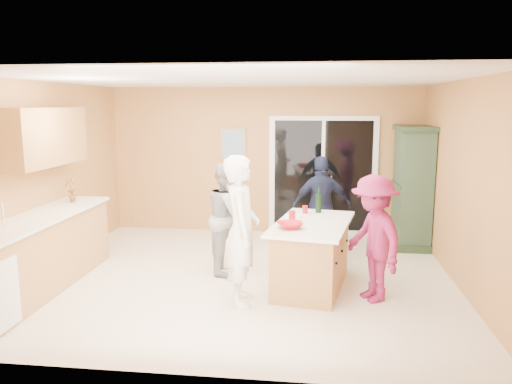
# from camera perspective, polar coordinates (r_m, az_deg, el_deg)

# --- Properties ---
(floor) EXTENTS (5.50, 5.50, 0.00)m
(floor) POSITION_cam_1_polar(r_m,az_deg,el_deg) (6.80, -1.38, -9.71)
(floor) COLOR beige
(floor) RESTS_ON ground
(ceiling) EXTENTS (5.50, 5.00, 0.10)m
(ceiling) POSITION_cam_1_polar(r_m,az_deg,el_deg) (6.41, -1.47, 12.75)
(ceiling) COLOR white
(ceiling) RESTS_ON wall_back
(wall_back) EXTENTS (5.50, 0.10, 2.60)m
(wall_back) POSITION_cam_1_polar(r_m,az_deg,el_deg) (8.94, 0.90, 3.59)
(wall_back) COLOR #E1A35C
(wall_back) RESTS_ON ground
(wall_front) EXTENTS (5.50, 0.10, 2.60)m
(wall_front) POSITION_cam_1_polar(r_m,az_deg,el_deg) (4.07, -6.54, -4.11)
(wall_front) COLOR #E1A35C
(wall_front) RESTS_ON ground
(wall_left) EXTENTS (0.10, 5.00, 2.60)m
(wall_left) POSITION_cam_1_polar(r_m,az_deg,el_deg) (7.39, -23.03, 1.48)
(wall_left) COLOR #E1A35C
(wall_left) RESTS_ON ground
(wall_right) EXTENTS (0.10, 5.00, 2.60)m
(wall_right) POSITION_cam_1_polar(r_m,az_deg,el_deg) (6.66, 22.68, 0.66)
(wall_right) COLOR #E1A35C
(wall_right) RESTS_ON ground
(left_cabinet_run) EXTENTS (0.65, 3.05, 1.24)m
(left_cabinet_run) POSITION_cam_1_polar(r_m,az_deg,el_deg) (6.53, -24.80, -7.21)
(left_cabinet_run) COLOR #AC7843
(left_cabinet_run) RESTS_ON floor
(upper_cabinets) EXTENTS (0.35, 1.60, 0.75)m
(upper_cabinets) POSITION_cam_1_polar(r_m,az_deg,el_deg) (7.08, -22.91, 5.83)
(upper_cabinets) COLOR #AC7843
(upper_cabinets) RESTS_ON wall_left
(sliding_door) EXTENTS (1.90, 0.07, 2.10)m
(sliding_door) POSITION_cam_1_polar(r_m,az_deg,el_deg) (8.89, 7.62, 1.84)
(sliding_door) COLOR silver
(sliding_door) RESTS_ON floor
(framed_picture) EXTENTS (0.46, 0.04, 0.56)m
(framed_picture) POSITION_cam_1_polar(r_m,az_deg,el_deg) (8.96, -2.63, 5.52)
(framed_picture) COLOR #A87E54
(framed_picture) RESTS_ON wall_back
(kitchen_island) EXTENTS (1.14, 1.73, 0.84)m
(kitchen_island) POSITION_cam_1_polar(r_m,az_deg,el_deg) (6.37, 6.38, -7.38)
(kitchen_island) COLOR #AC7843
(kitchen_island) RESTS_ON floor
(green_hutch) EXTENTS (0.56, 1.07, 1.96)m
(green_hutch) POSITION_cam_1_polar(r_m,az_deg,el_deg) (8.49, 17.42, 0.44)
(green_hutch) COLOR #233823
(green_hutch) RESTS_ON floor
(woman_white) EXTENTS (0.50, 0.69, 1.73)m
(woman_white) POSITION_cam_1_polar(r_m,az_deg,el_deg) (5.73, -1.67, -4.39)
(woman_white) COLOR white
(woman_white) RESTS_ON floor
(woman_grey) EXTENTS (0.65, 0.80, 1.53)m
(woman_grey) POSITION_cam_1_polar(r_m,az_deg,el_deg) (6.86, -3.11, -2.90)
(woman_grey) COLOR #98989A
(woman_grey) RESTS_ON floor
(woman_navy) EXTENTS (0.96, 0.55, 1.53)m
(woman_navy) POSITION_cam_1_polar(r_m,az_deg,el_deg) (7.62, 7.50, -1.66)
(woman_navy) COLOR #1A223B
(woman_navy) RESTS_ON floor
(woman_magenta) EXTENTS (0.92, 1.11, 1.49)m
(woman_magenta) POSITION_cam_1_polar(r_m,az_deg,el_deg) (6.00, 13.28, -5.19)
(woman_magenta) COLOR maroon
(woman_magenta) RESTS_ON floor
(serving_bowl) EXTENTS (0.38, 0.38, 0.07)m
(serving_bowl) POSITION_cam_1_polar(r_m,az_deg,el_deg) (5.92, 3.90, -3.81)
(serving_bowl) COLOR #A81219
(serving_bowl) RESTS_ON kitchen_island
(tulip_vase) EXTENTS (0.19, 0.13, 0.35)m
(tulip_vase) POSITION_cam_1_polar(r_m,az_deg,el_deg) (7.41, -20.33, 0.21)
(tulip_vase) COLOR red
(tulip_vase) RESTS_ON left_cabinet_run
(tumbler_near) EXTENTS (0.11, 0.11, 0.12)m
(tumbler_near) POSITION_cam_1_polar(r_m,az_deg,el_deg) (6.32, 4.15, -2.72)
(tumbler_near) COLOR #A81219
(tumbler_near) RESTS_ON kitchen_island
(tumbler_far) EXTENTS (0.09, 0.09, 0.11)m
(tumbler_far) POSITION_cam_1_polar(r_m,az_deg,el_deg) (6.74, 5.63, -2.00)
(tumbler_far) COLOR #A81219
(tumbler_far) RESTS_ON kitchen_island
(wine_bottle) EXTENTS (0.08, 0.08, 0.35)m
(wine_bottle) POSITION_cam_1_polar(r_m,az_deg,el_deg) (6.80, 7.17, -1.21)
(wine_bottle) COLOR black
(wine_bottle) RESTS_ON kitchen_island
(white_plate) EXTENTS (0.29, 0.29, 0.02)m
(white_plate) POSITION_cam_1_polar(r_m,az_deg,el_deg) (6.55, 4.38, -2.74)
(white_plate) COLOR white
(white_plate) RESTS_ON kitchen_island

